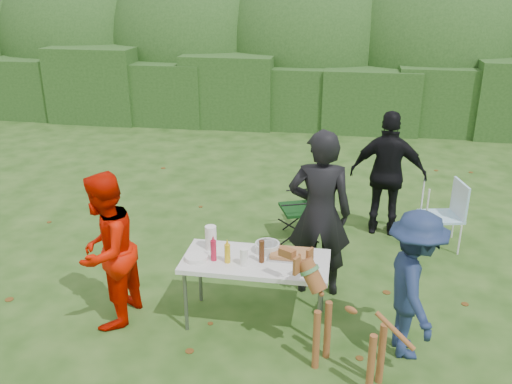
% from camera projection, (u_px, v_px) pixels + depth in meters
% --- Properties ---
extents(ground, '(80.00, 80.00, 0.00)m').
position_uv_depth(ground, '(228.00, 306.00, 6.06)').
color(ground, '#1E4211').
extents(hedge_row, '(22.00, 1.40, 1.70)m').
position_uv_depth(hedge_row, '(299.00, 92.00, 13.07)').
color(hedge_row, '#23471C').
rests_on(hedge_row, ground).
extents(shrub_backdrop, '(20.00, 2.60, 3.20)m').
position_uv_depth(shrub_backdrop, '(306.00, 52.00, 14.26)').
color(shrub_backdrop, '#3D6628').
rests_on(shrub_backdrop, ground).
extents(folding_table, '(1.50, 0.70, 0.74)m').
position_uv_depth(folding_table, '(256.00, 264.00, 5.56)').
color(folding_table, silver).
rests_on(folding_table, ground).
extents(person_cook, '(0.74, 0.51, 1.95)m').
position_uv_depth(person_cook, '(320.00, 214.00, 6.03)').
color(person_cook, black).
rests_on(person_cook, ground).
extents(person_red_jacket, '(0.69, 0.85, 1.67)m').
position_uv_depth(person_red_jacket, '(106.00, 251.00, 5.51)').
color(person_red_jacket, red).
rests_on(person_red_jacket, ground).
extents(person_black_puffy, '(1.08, 0.54, 1.78)m').
position_uv_depth(person_black_puffy, '(388.00, 174.00, 7.49)').
color(person_black_puffy, black).
rests_on(person_black_puffy, ground).
extents(child, '(0.69, 1.03, 1.49)m').
position_uv_depth(child, '(413.00, 285.00, 5.06)').
color(child, navy).
rests_on(child, ground).
extents(dog, '(1.20, 0.93, 1.06)m').
position_uv_depth(dog, '(350.00, 326.00, 4.83)').
color(dog, brown).
rests_on(dog, ground).
extents(camping_chair, '(0.80, 0.80, 0.98)m').
position_uv_depth(camping_chair, '(301.00, 205.00, 7.50)').
color(camping_chair, '#0E3411').
rests_on(camping_chair, ground).
extents(lawn_chair, '(0.65, 0.65, 0.92)m').
position_uv_depth(lawn_chair, '(441.00, 214.00, 7.30)').
color(lawn_chair, '#5AB8E1').
rests_on(lawn_chair, ground).
extents(food_tray, '(0.45, 0.30, 0.02)m').
position_uv_depth(food_tray, '(290.00, 256.00, 5.59)').
color(food_tray, '#B7B7BA').
rests_on(food_tray, folding_table).
extents(focaccia_bread, '(0.40, 0.26, 0.04)m').
position_uv_depth(focaccia_bread, '(290.00, 253.00, 5.58)').
color(focaccia_bread, '#AD7140').
rests_on(focaccia_bread, food_tray).
extents(mustard_bottle, '(0.06, 0.06, 0.20)m').
position_uv_depth(mustard_bottle, '(227.00, 253.00, 5.44)').
color(mustard_bottle, gold).
rests_on(mustard_bottle, folding_table).
extents(ketchup_bottle, '(0.06, 0.06, 0.22)m').
position_uv_depth(ketchup_bottle, '(213.00, 250.00, 5.48)').
color(ketchup_bottle, '#B51734').
rests_on(ketchup_bottle, folding_table).
extents(beer_bottle, '(0.06, 0.06, 0.24)m').
position_uv_depth(beer_bottle, '(262.00, 251.00, 5.44)').
color(beer_bottle, '#47230F').
rests_on(beer_bottle, folding_table).
extents(paper_towel_roll, '(0.12, 0.12, 0.26)m').
position_uv_depth(paper_towel_roll, '(211.00, 238.00, 5.71)').
color(paper_towel_roll, white).
rests_on(paper_towel_roll, folding_table).
extents(cup_stack, '(0.08, 0.08, 0.18)m').
position_uv_depth(cup_stack, '(244.00, 257.00, 5.40)').
color(cup_stack, white).
rests_on(cup_stack, folding_table).
extents(pasta_bowl, '(0.26, 0.26, 0.10)m').
position_uv_depth(pasta_bowl, '(267.00, 247.00, 5.68)').
color(pasta_bowl, silver).
rests_on(pasta_bowl, folding_table).
extents(plate_stack, '(0.24, 0.24, 0.05)m').
position_uv_depth(plate_stack, '(196.00, 258.00, 5.52)').
color(plate_stack, white).
rests_on(plate_stack, folding_table).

